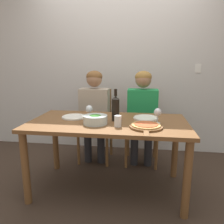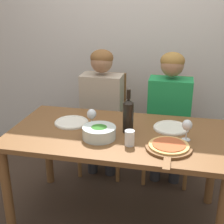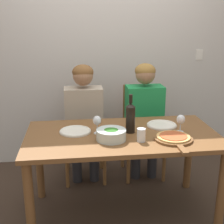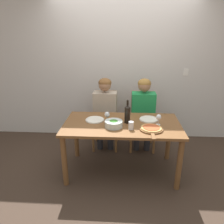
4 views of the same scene
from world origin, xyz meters
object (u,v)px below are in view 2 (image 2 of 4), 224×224
Objects in this scene: chair_right at (168,125)px; pizza_on_board at (169,147)px; chair_left at (105,120)px; wine_glass_right at (187,126)px; water_tumbler at (130,138)px; person_woman at (102,102)px; wine_glass_left at (92,115)px; wine_bottle at (128,115)px; dinner_plate_right at (171,128)px; dinner_plate_left at (72,122)px; broccoli_bowl at (99,132)px; person_man at (169,107)px.

chair_right reaches higher than pizza_on_board.
chair_left is 6.43× the size of wine_glass_right.
person_woman is at bearing 115.84° from water_tumbler.
person_woman is at bearing -169.56° from chair_right.
person_woman is at bearing 97.76° from wine_glass_left.
chair_right is at bearing 70.25° from wine_bottle.
chair_left is 1.16m from wine_glass_right.
wine_glass_left is 0.39m from water_tumbler.
pizza_on_board is 2.93× the size of wine_glass_right.
person_woman is 8.14× the size of wine_glass_right.
wine_glass_right reaches higher than dinner_plate_right.
water_tumbler is (-0.26, 0.00, 0.04)m from pizza_on_board.
dinner_plate_left is at bearing -99.42° from person_woman.
chair_right is (0.63, 0.00, 0.00)m from chair_left.
chair_left is 0.82m from wine_glass_left.
wine_bottle is (0.36, -0.75, 0.37)m from chair_left.
water_tumbler is at bearing -77.24° from wine_bottle.
person_woman reaches higher than wine_glass_right.
person_woman reaches higher than dinner_plate_left.
wine_bottle is 2.14× the size of wine_glass_left.
wine_glass_right is 1.45× the size of water_tumbler.
wine_glass_right is (0.87, -0.11, 0.10)m from dinner_plate_left.
broccoli_bowl reaches higher than dinner_plate_left.
wine_bottle is 2.14× the size of wine_glass_right.
chair_right reaches higher than broccoli_bowl.
person_man is 0.51m from dinner_plate_right.
person_woman reaches higher than pizza_on_board.
broccoli_bowl is at bearing -119.87° from person_man.
dinner_plate_left is 2.51× the size of water_tumbler.
wine_bottle is 1.23× the size of dinner_plate_right.
chair_right is 1.04m from broccoli_bowl.
chair_left reaches higher than broccoli_bowl.
broccoli_bowl is 0.53× the size of pizza_on_board.
wine_bottle is 0.47m from dinner_plate_left.
dinner_plate_right is at bearing -43.21° from chair_left.
person_man is at bearing 94.15° from dinner_plate_right.
chair_right is 0.25m from person_man.
dinner_plate_right is at bearing -85.85° from person_man.
chair_right is 3.71× the size of dinner_plate_left.
wine_bottle is at bearing -113.02° from person_man.
dinner_plate_left is 0.59× the size of pizza_on_board.
person_man is 3.80× the size of wine_bottle.
broccoli_bowl is 2.25× the size of water_tumbler.
person_man is 2.78× the size of pizza_on_board.
chair_left is 0.95m from broccoli_bowl.
chair_left is at bearing 82.15° from dinner_plate_left.
dinner_plate_right is at bearing -86.62° from chair_right.
chair_right reaches higher than wine_glass_left.
chair_right is at bearing 90.00° from person_man.
person_man is 8.14× the size of wine_glass_right.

